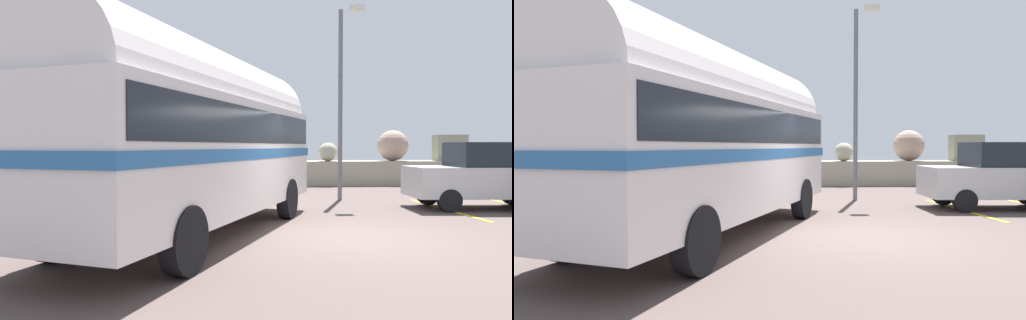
# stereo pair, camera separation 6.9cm
# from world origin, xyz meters

# --- Properties ---
(ground) EXTENTS (32.00, 26.00, 0.02)m
(ground) POSITION_xyz_m (0.00, 0.00, 0.01)
(ground) COLOR #524440
(breakwater) EXTENTS (31.36, 2.06, 2.50)m
(breakwater) POSITION_xyz_m (0.19, 11.80, 0.75)
(breakwater) COLOR gray
(breakwater) RESTS_ON ground
(vintage_coach) EXTENTS (5.72, 8.80, 3.70)m
(vintage_coach) POSITION_xyz_m (-2.96, 0.39, 2.05)
(vintage_coach) COLOR black
(vintage_coach) RESTS_ON ground
(parked_car_nearest) EXTENTS (4.22, 2.01, 1.86)m
(parked_car_nearest) POSITION_xyz_m (4.94, 3.63, 0.97)
(parked_car_nearest) COLOR black
(parked_car_nearest) RESTS_ON ground
(lamp_post) EXTENTS (0.65, 0.73, 6.16)m
(lamp_post) POSITION_xyz_m (1.44, 5.87, 3.49)
(lamp_post) COLOR #5B5B60
(lamp_post) RESTS_ON ground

